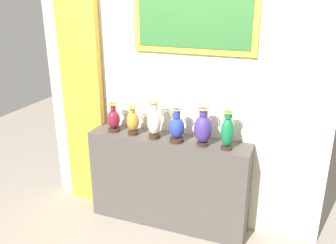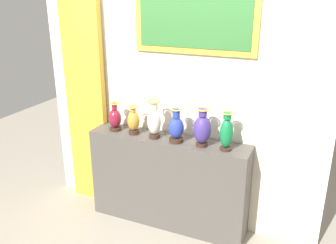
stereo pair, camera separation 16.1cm
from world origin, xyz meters
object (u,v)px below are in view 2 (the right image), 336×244
Objects in this scene: vase_ivory at (154,121)px; vase_emerald at (226,133)px; vase_burgundy at (115,118)px; vase_indigo at (202,129)px; vase_cobalt at (176,128)px; vase_ochre at (133,121)px.

vase_ivory reaches higher than vase_emerald.
vase_emerald reaches higher than vase_burgundy.
vase_ivory is at bearing -179.93° from vase_emerald.
vase_indigo reaches higher than vase_emerald.
vase_ochre is at bearing 177.51° from vase_cobalt.
vase_cobalt is 0.92× the size of vase_emerald.
vase_burgundy is 1.02× the size of vase_ochre.
vase_emerald is (0.24, 0.00, -0.00)m from vase_indigo.
vase_burgundy is 0.75m from vase_cobalt.
vase_ochre is 0.51m from vase_cobalt.
vase_emerald is (0.77, 0.00, -0.01)m from vase_ivory.
vase_burgundy reaches higher than vase_ochre.
vase_ochre is at bearing 176.45° from vase_ivory.
vase_indigo is at bearing -1.73° from vase_burgundy.
vase_cobalt is 0.90× the size of vase_indigo.
vase_cobalt is (0.51, -0.02, 0.01)m from vase_ochre.
vase_ivory is (0.50, -0.03, 0.05)m from vase_burgundy.
vase_burgundy is 0.83× the size of vase_emerald.
vase_ivory reaches higher than vase_indigo.
vase_ivory reaches higher than vase_ochre.
vase_emerald reaches higher than vase_ochre.
vase_cobalt is 0.52m from vase_emerald.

